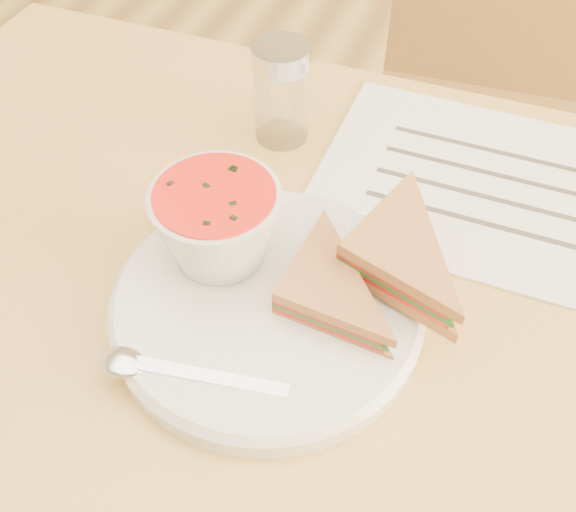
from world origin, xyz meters
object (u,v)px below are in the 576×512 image
at_px(dining_table, 293,487).
at_px(plate, 268,305).
at_px(chair_far, 495,152).
at_px(condiment_shaker, 281,94).
at_px(soup_bowl, 218,227).

xyz_separation_m(dining_table, plate, (-0.02, -0.01, 0.38)).
height_order(dining_table, plate, plate).
distance_m(chair_far, plate, 0.67).
bearing_deg(plate, chair_far, 75.63).
distance_m(plate, condiment_shaker, 0.23).
xyz_separation_m(dining_table, soup_bowl, (-0.07, 0.02, 0.43)).
xyz_separation_m(plate, soup_bowl, (-0.05, 0.03, 0.04)).
bearing_deg(soup_bowl, chair_far, 70.20).
xyz_separation_m(plate, condiment_shaker, (-0.07, 0.21, 0.04)).
distance_m(soup_bowl, condiment_shaker, 0.19).
xyz_separation_m(soup_bowl, condiment_shaker, (-0.02, 0.19, -0.00)).
bearing_deg(dining_table, soup_bowl, 166.65).
distance_m(chair_far, soup_bowl, 0.68).
relative_size(chair_far, soup_bowl, 9.63).
xyz_separation_m(chair_far, condiment_shaker, (-0.22, -0.38, 0.31)).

